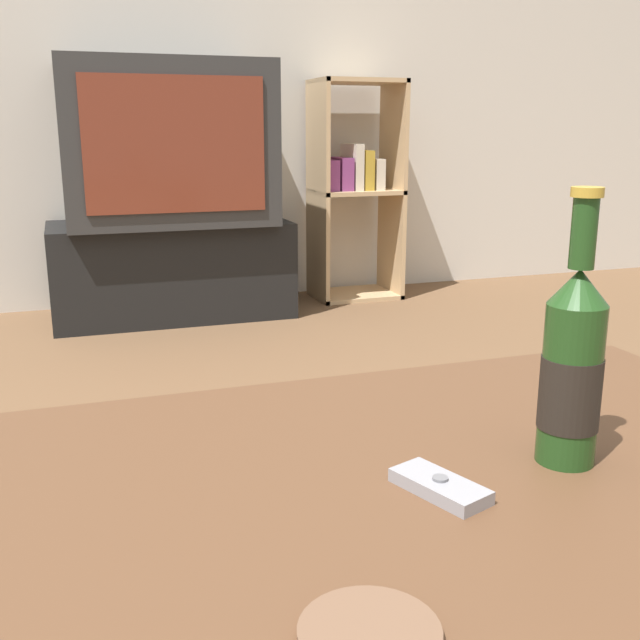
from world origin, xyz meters
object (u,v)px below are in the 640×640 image
bookshelf (354,186)px  cell_phone (440,486)px  tv_stand (172,269)px  beer_bottle (572,368)px  television (165,144)px

bookshelf → cell_phone: (-0.99, -2.76, -0.08)m
tv_stand → beer_bottle: bearing=-88.5°
bookshelf → beer_bottle: 2.86m
television → cell_phone: (-0.10, -2.65, -0.28)m
tv_stand → bookshelf: bearing=6.3°
beer_bottle → cell_phone: 0.19m
television → bookshelf: size_ratio=0.83×
tv_stand → beer_bottle: beer_bottle is taller
tv_stand → bookshelf: size_ratio=0.99×
television → beer_bottle: bearing=-88.5°
tv_stand → beer_bottle: (0.07, -2.64, 0.35)m
tv_stand → bookshelf: (0.89, 0.10, 0.33)m
bookshelf → tv_stand: bearing=-173.7°
cell_phone → bookshelf: bearing=50.5°
tv_stand → beer_bottle: size_ratio=3.43×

